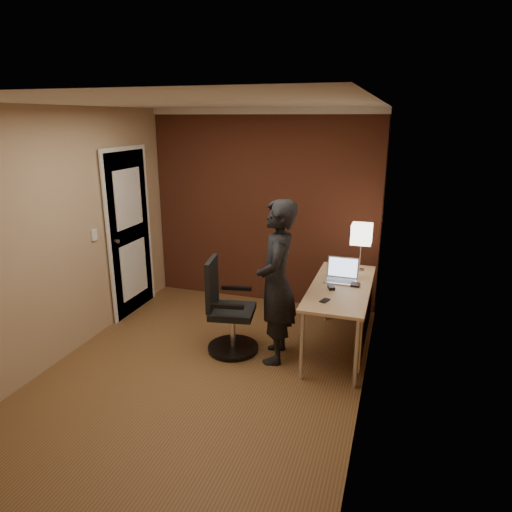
% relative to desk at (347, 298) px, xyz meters
% --- Properties ---
extents(room, '(4.00, 4.00, 4.00)m').
position_rel_desk_xyz_m(room, '(-1.53, 0.72, 0.77)').
color(room, brown).
rests_on(room, ground).
extents(desk, '(0.60, 1.50, 0.73)m').
position_rel_desk_xyz_m(desk, '(0.00, 0.00, 0.00)').
color(desk, '#D9AF7D').
rests_on(desk, ground).
extents(desk_lamp, '(0.22, 0.22, 0.54)m').
position_rel_desk_xyz_m(desk_lamp, '(0.06, 0.55, 0.55)').
color(desk_lamp, silver).
rests_on(desk_lamp, desk).
extents(laptop, '(0.33, 0.26, 0.23)m').
position_rel_desk_xyz_m(laptop, '(-0.09, 0.17, 0.19)').
color(laptop, silver).
rests_on(laptop, desk).
extents(mouse, '(0.09, 0.12, 0.03)m').
position_rel_desk_xyz_m(mouse, '(-0.15, -0.13, 0.14)').
color(mouse, black).
rests_on(mouse, desk).
extents(phone, '(0.09, 0.13, 0.01)m').
position_rel_desk_xyz_m(phone, '(-0.16, -0.46, 0.13)').
color(phone, black).
rests_on(phone, desk).
extents(wallet, '(0.09, 0.11, 0.02)m').
position_rel_desk_xyz_m(wallet, '(0.07, 0.04, 0.14)').
color(wallet, black).
rests_on(wallet, desk).
extents(office_chair, '(0.54, 0.59, 0.99)m').
position_rel_desk_xyz_m(office_chair, '(-1.19, -0.38, -0.16)').
color(office_chair, black).
rests_on(office_chair, ground).
extents(person, '(0.49, 0.66, 1.65)m').
position_rel_desk_xyz_m(person, '(-0.66, -0.37, 0.22)').
color(person, black).
rests_on(person, ground).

